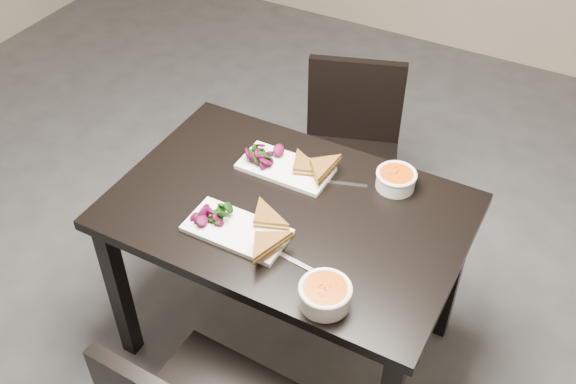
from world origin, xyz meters
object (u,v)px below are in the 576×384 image
(soup_bowl_near, at_px, (325,294))
(chair_far, at_px, (351,145))
(table, at_px, (288,228))
(plate_far, at_px, (285,168))
(soup_bowl_far, at_px, (396,179))
(plate_near, at_px, (237,230))

(soup_bowl_near, bearing_deg, chair_far, 109.40)
(table, height_order, plate_far, plate_far)
(soup_bowl_near, bearing_deg, soup_bowl_far, 90.73)
(table, xyz_separation_m, soup_bowl_near, (0.29, -0.31, 0.14))
(plate_near, distance_m, soup_bowl_near, 0.40)
(plate_near, bearing_deg, soup_bowl_near, -18.33)
(table, bearing_deg, soup_bowl_far, 44.16)
(plate_far, distance_m, soup_bowl_far, 0.40)
(table, height_order, soup_bowl_far, soup_bowl_far)
(plate_near, xyz_separation_m, soup_bowl_near, (0.38, -0.13, 0.03))
(table, xyz_separation_m, plate_near, (-0.09, -0.18, 0.11))
(chair_far, bearing_deg, plate_near, -109.60)
(chair_far, relative_size, soup_bowl_far, 5.90)
(plate_far, bearing_deg, table, -59.00)
(table, relative_size, soup_bowl_far, 8.32)
(chair_far, distance_m, plate_near, 0.96)
(table, relative_size, plate_far, 3.58)
(plate_near, bearing_deg, soup_bowl_far, 50.86)
(soup_bowl_near, distance_m, plate_far, 0.62)
(plate_far, bearing_deg, plate_near, -88.12)
(table, relative_size, soup_bowl_near, 7.54)
(soup_bowl_near, bearing_deg, table, 133.03)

